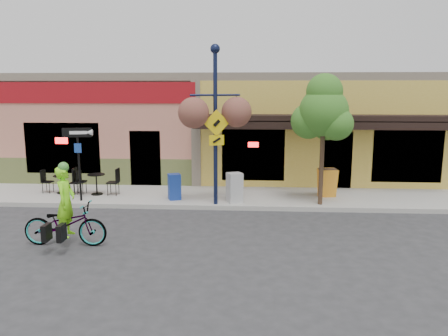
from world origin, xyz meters
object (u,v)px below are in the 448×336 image
cyclist_rider (66,211)px  newspaper_box_blue (174,187)px  building (228,124)px  bicycle (65,224)px  newspaper_box_grey (235,188)px  lamp_post (215,126)px  street_tree (323,140)px  one_way_sign (79,165)px

cyclist_rider → newspaper_box_blue: bearing=-25.7°
cyclist_rider → newspaper_box_blue: 4.66m
building → bicycle: (-3.52, -10.46, -1.70)m
bicycle → cyclist_rider: 0.34m
building → newspaper_box_grey: (0.58, -6.50, -1.60)m
building → bicycle: size_ratio=8.67×
lamp_post → street_tree: lamp_post is taller
bicycle → one_way_sign: one_way_sign is taller
cyclist_rider → lamp_post: (3.44, 3.69, 1.83)m
cyclist_rider → bicycle: bearing=89.5°
building → street_tree: size_ratio=4.25×
lamp_post → newspaper_box_blue: bearing=140.5°
cyclist_rider → lamp_post: 5.37m
cyclist_rider → street_tree: (6.87, 3.86, 1.40)m
building → newspaper_box_blue: building is taller
building → bicycle: bearing=-108.6°
lamp_post → newspaper_box_grey: bearing=3.6°
bicycle → lamp_post: (3.49, 3.69, 2.17)m
cyclist_rider → one_way_sign: size_ratio=0.72×
building → newspaper_box_blue: (-1.49, -6.25, -1.66)m
cyclist_rider → one_way_sign: bearing=16.4°
one_way_sign → newspaper_box_blue: (3.15, 0.35, -0.80)m
lamp_post → one_way_sign: lamp_post is taller
building → cyclist_rider: 11.11m
building → bicycle: building is taller
one_way_sign → bicycle: bearing=-84.4°
cyclist_rider → newspaper_box_grey: (4.05, 3.96, -0.24)m
building → cyclist_rider: size_ratio=10.27×
lamp_post → building: bearing=69.8°
lamp_post → one_way_sign: (-4.61, 0.17, -1.33)m
bicycle → newspaper_box_blue: bicycle is taller
one_way_sign → newspaper_box_grey: bearing=-9.5°
building → one_way_sign: 8.12m
street_tree → newspaper_box_grey: bearing=178.1°
street_tree → cyclist_rider: bearing=-150.7°
cyclist_rider → street_tree: 8.01m
bicycle → building: bearing=-19.1°
lamp_post → street_tree: bearing=-17.0°
newspaper_box_grey → lamp_post: bearing=178.7°
bicycle → newspaper_box_grey: 5.70m
newspaper_box_blue → newspaper_box_grey: 2.09m
building → newspaper_box_blue: 6.64m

